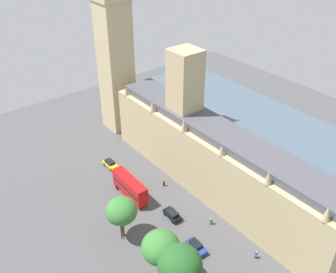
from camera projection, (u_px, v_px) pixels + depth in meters
ground_plane at (208, 192)px, 85.11m from camera, size 131.39×131.39×0.00m
river_thames at (291, 146)px, 100.92m from camera, size 35.95×118.26×0.25m
parliament_building at (213, 156)px, 82.34m from camera, size 10.63×61.39×29.58m
clock_tower at (112, 19)px, 94.26m from camera, size 8.31×8.31×58.65m
car_yellow_cab_far_end at (110, 164)px, 92.70m from camera, size 2.11×4.43×1.74m
double_decker_bus_near_tower at (130, 186)px, 82.69m from camera, size 2.82×10.55×4.75m
car_black_leading at (172, 214)px, 77.87m from camera, size 2.13×4.39×1.74m
car_blue_under_trees at (196, 246)px, 70.74m from camera, size 2.01×4.49×1.74m
pedestrian_midblock at (256, 255)px, 69.22m from camera, size 0.68×0.62×1.61m
pedestrian_opposite_hall at (211, 221)px, 76.40m from camera, size 0.61×0.68×1.64m
pedestrian_by_river_gate at (164, 183)px, 86.61m from camera, size 0.59×0.65×1.55m
plane_tree_kerbside at (161, 247)px, 61.70m from camera, size 6.43×6.43×10.53m
plane_tree_trailing at (180, 264)px, 58.72m from camera, size 7.05×7.05×10.90m
plane_tree_slot_11 at (121, 211)px, 70.70m from camera, size 6.02×6.02×9.07m
street_lamp_slot_12 at (120, 221)px, 71.15m from camera, size 0.56×0.56×6.55m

